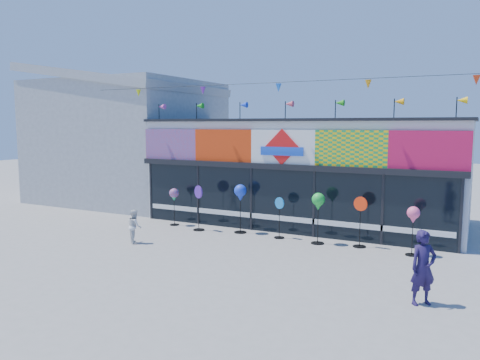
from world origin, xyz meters
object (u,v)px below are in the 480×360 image
Objects in this scene: spinner_0 at (174,196)px; spinner_1 at (199,207)px; spinner_6 at (413,216)px; adult_man at (423,268)px; spinner_3 at (279,217)px; child at (135,226)px; spinner_4 at (318,203)px; spinner_2 at (240,194)px; spinner_5 at (360,221)px.

spinner_1 reaches higher than spinner_0.
adult_man is (0.69, -3.93, -0.37)m from spinner_6.
spinner_3 is (4.41, -0.08, -0.40)m from spinner_0.
adult_man is at bearing -146.64° from child.
spinner_4 is (1.41, -0.13, 0.60)m from spinner_3.
spinner_0 is 1.02× the size of spinner_3.
spinner_4 is 6.07m from child.
spinner_1 is at bearing -167.35° from spinner_2.
spinner_3 reaches higher than child.
spinner_2 is at bearing 179.69° from spinner_5.
spinner_2 is 2.97m from spinner_4.
spinner_4 is at bearing -112.22° from child.
spinner_1 is at bearing -178.54° from spinner_4.
spinner_4 reaches higher than adult_man.
spinner_0 is 10.34m from adult_man.
spinner_3 is 4.37m from spinner_6.
child is (-4.01, -2.76, -0.20)m from spinner_3.
spinner_2 reaches higher than spinner_5.
spinner_5 reaches higher than spinner_0.
spinner_4 is (4.51, 0.11, 0.47)m from spinner_1.
adult_man is (9.45, -4.20, -0.33)m from spinner_0.
adult_man reaches higher than spinner_3.
spinner_1 reaches higher than adult_man.
spinner_0 is at bearing 178.27° from spinner_6.
spinner_5 is 1.67m from spinner_6.
spinner_6 is (5.90, -0.29, -0.22)m from spinner_2.
spinner_1 is 9.01m from adult_man.
child is (0.41, -2.83, -0.60)m from spinner_0.
spinner_2 is 1.69m from spinner_3.
child is at bearing -81.79° from spinner_0.
spinner_2 is (2.86, 0.02, 0.25)m from spinner_0.
spinner_2 reaches higher than child.
child is (-6.73, -2.83, -0.30)m from spinner_5.
spinner_6 reaches higher than spinner_3.
adult_man is at bearing -39.31° from spinner_3.
child is at bearing -145.46° from spinner_3.
spinner_5 is at bearing -115.25° from child.
spinner_4 reaches higher than spinner_5.
spinner_3 is at bearing 4.59° from spinner_1.
spinner_6 is at bearing -120.96° from child.
spinner_2 reaches higher than spinner_1.
child is (-5.42, -2.62, -0.79)m from spinner_4.
spinner_5 is at bearing -0.31° from spinner_2.
child is at bearing -154.15° from spinner_4.
spinner_3 is at bearing 101.07° from adult_man.
spinner_1 is 0.95× the size of spinner_2.
spinner_6 is at bearing -9.28° from spinner_5.
spinner_4 reaches higher than spinner_3.
adult_man reaches higher than child.
spinner_1 reaches higher than spinner_3.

